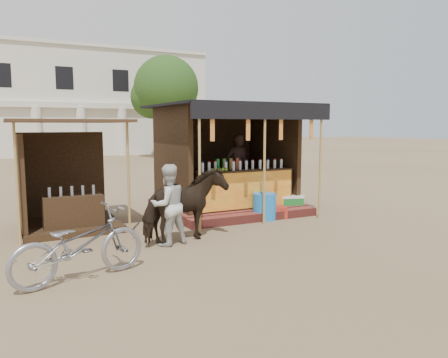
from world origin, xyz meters
TOP-DOWN VIEW (x-y plane):
  - ground at (0.00, 0.00)m, footprint 120.00×120.00m
  - main_stall at (1.03, 3.36)m, footprint 3.60×3.61m
  - secondary_stall at (-3.17, 3.24)m, footprint 2.40×2.40m
  - cow at (-1.19, 0.92)m, footprint 1.84×1.22m
  - motorbike at (-3.34, -0.31)m, footprint 2.14×1.21m
  - bystander at (-1.54, 0.92)m, footprint 0.84×0.70m
  - blue_barrel at (1.30, 2.00)m, footprint 0.73×0.73m
  - red_crate at (1.69, 2.00)m, footprint 0.46×0.50m
  - cooler at (2.32, 2.40)m, footprint 0.73×0.59m
  - background_building at (-2.00, 29.94)m, footprint 26.00×7.45m
  - tree at (5.81, 22.14)m, footprint 4.50×4.40m

SIDE VIEW (x-z plane):
  - ground at x=0.00m, z-range 0.00..0.00m
  - red_crate at x=1.69m, z-range 0.00..0.28m
  - cooler at x=2.32m, z-range 0.00..0.46m
  - blue_barrel at x=1.30m, z-range 0.00..0.63m
  - motorbike at x=-3.34m, z-range 0.00..1.07m
  - cow at x=-1.19m, z-range 0.00..1.43m
  - bystander at x=-1.54m, z-range 0.00..1.54m
  - secondary_stall at x=-3.17m, z-range -0.34..2.04m
  - main_stall at x=1.03m, z-range -0.36..2.42m
  - background_building at x=-2.00m, z-range -0.11..8.07m
  - tree at x=5.81m, z-range 1.13..8.13m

